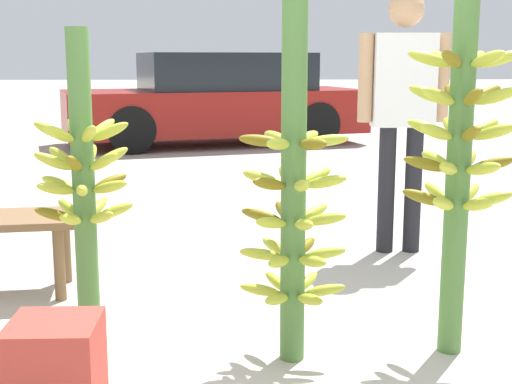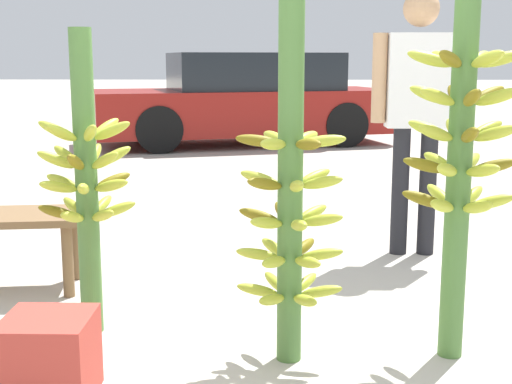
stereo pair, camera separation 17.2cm
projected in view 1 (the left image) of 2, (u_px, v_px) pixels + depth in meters
ground_plane at (272, 377)px, 2.87m from camera, size 80.00×80.00×0.00m
banana_stalk_left at (83, 181)px, 3.18m from camera, size 0.45×0.45×1.40m
banana_stalk_center at (293, 197)px, 2.92m from camera, size 0.45×0.45×1.52m
banana_stalk_right at (459, 149)px, 2.97m from camera, size 0.47×0.47×1.66m
vendor_person at (403, 98)px, 4.55m from camera, size 0.58×0.22×1.68m
parked_car at (217, 100)px, 10.54m from camera, size 4.62×2.80×1.34m
produce_crate at (55, 363)px, 2.61m from camera, size 0.32×0.32×0.32m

